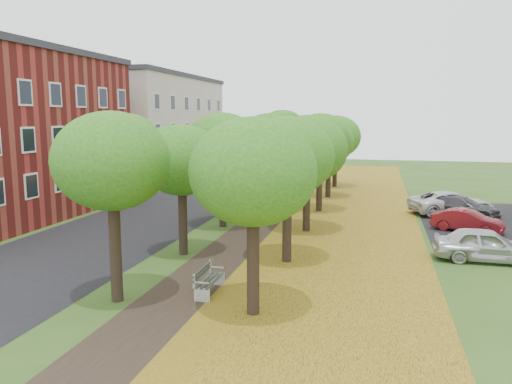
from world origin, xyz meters
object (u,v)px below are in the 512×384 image
Objects in this scene: car_red at (467,221)px; car_white at (451,203)px; bench at (208,280)px; car_silver at (486,245)px; car_grey at (461,207)px.

car_white is at bearing 23.14° from car_red.
car_white is at bearing -31.83° from bench.
bench is at bearing 126.26° from car_white.
bench is at bearing 160.73° from car_red.
car_silver is 9.90m from car_grey.
car_red is 4.04m from car_grey.
car_red is at bearing 159.03° from car_white.
bench is 16.36m from car_red.
car_grey is 1.12m from car_white.
car_silver is 0.81× the size of car_white.
car_white is (-0.18, 5.06, 0.13)m from car_red.
bench is 0.53× the size of car_red.
car_silver is 10.91m from car_white.
car_silver is at bearing -160.68° from car_red.
car_white is (10.42, 17.52, 0.26)m from bench.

